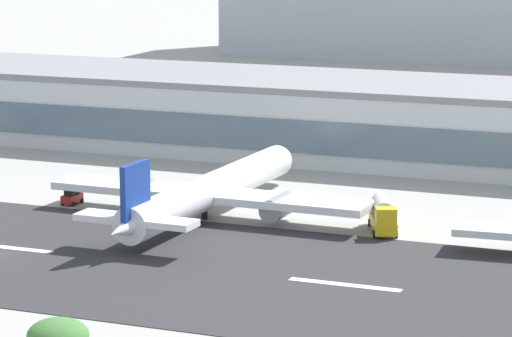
% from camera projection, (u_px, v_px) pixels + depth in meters
% --- Properties ---
extents(runway_strip, '(800.00, 40.26, 0.08)m').
position_uv_depth(runway_strip, '(9.00, 248.00, 150.00)').
color(runway_strip, '#2D2D30').
rests_on(runway_strip, ground_plane).
extents(runway_centreline_dash_4, '(12.00, 1.20, 0.01)m').
position_uv_depth(runway_centreline_dash_4, '(6.00, 247.00, 150.12)').
color(runway_centreline_dash_4, white).
rests_on(runway_centreline_dash_4, runway_strip).
extents(runway_centreline_dash_5, '(12.00, 1.20, 0.01)m').
position_uv_depth(runway_centreline_dash_5, '(345.00, 285.00, 135.15)').
color(runway_centreline_dash_5, white).
rests_on(runway_centreline_dash_5, runway_strip).
extents(terminal_building, '(144.04, 28.05, 11.90)m').
position_uv_depth(terminal_building, '(315.00, 115.00, 208.07)').
color(terminal_building, silver).
rests_on(terminal_building, ground_plane).
extents(airliner_navy_tail_gate_1, '(42.04, 49.11, 10.25)m').
position_uv_depth(airliner_navy_tail_gate_1, '(205.00, 193.00, 163.63)').
color(airliner_navy_tail_gate_1, white).
rests_on(airliner_navy_tail_gate_1, ground_plane).
extents(service_baggage_tug_0, '(1.90, 3.21, 2.20)m').
position_uv_depth(service_baggage_tug_0, '(72.00, 196.00, 172.33)').
color(service_baggage_tug_0, '#B2231E').
rests_on(service_baggage_tug_0, ground_plane).
extents(service_fuel_truck_1, '(5.67, 8.85, 3.95)m').
position_uv_depth(service_fuel_truck_1, '(383.00, 215.00, 157.26)').
color(service_fuel_truck_1, gold).
rests_on(service_fuel_truck_1, ground_plane).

